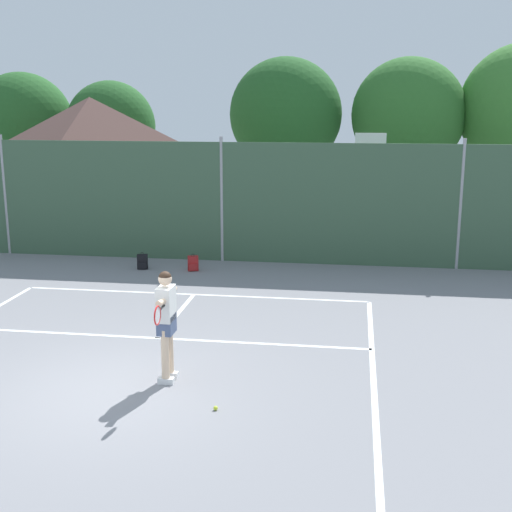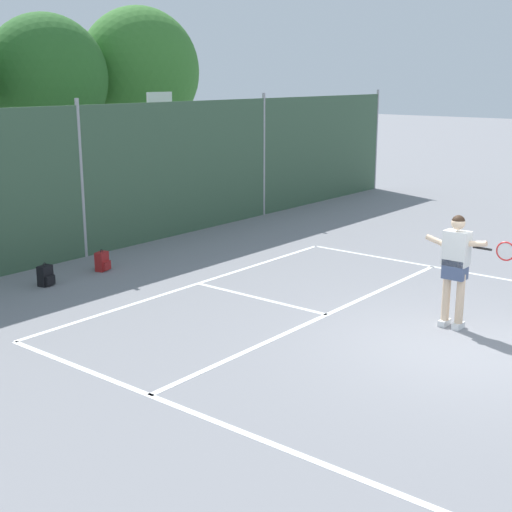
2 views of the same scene
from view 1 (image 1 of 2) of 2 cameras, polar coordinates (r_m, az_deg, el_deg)
The scene contains 10 objects.
ground_plane at distance 11.09m, azimuth -12.08°, elevation -11.18°, with size 120.00×120.00×0.00m, color gray.
court_markings at distance 11.64m, azimuth -10.97°, elevation -9.90°, with size 8.30×11.10×0.01m.
chainlink_fence at distance 19.01m, azimuth -2.91°, elevation 4.56°, with size 26.09×0.09×3.51m.
basketball_hoop at distance 20.34m, azimuth 9.57°, elevation 6.74°, with size 0.90×0.67×3.55m.
clubhouse_building at distance 25.34m, azimuth -13.65°, elevation 7.95°, with size 5.87×5.27×4.59m.
treeline_backdrop at distance 27.58m, azimuth 3.71°, elevation 11.70°, with size 25.08×4.46×6.65m.
tennis_player at distance 10.94m, azimuth -7.61°, elevation -5.08°, with size 0.27×1.44×1.85m.
tennis_ball at distance 10.27m, azimuth -3.44°, elevation -12.72°, with size 0.07×0.07×0.07m, color #CCE033.
backpack_black at distance 18.56m, azimuth -9.58°, elevation -0.51°, with size 0.31×0.29×0.46m.
backpack_red at distance 18.20m, azimuth -5.35°, elevation -0.65°, with size 0.32×0.31×0.46m.
Camera 1 is at (3.69, -9.43, 4.51)m, focal length 47.28 mm.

